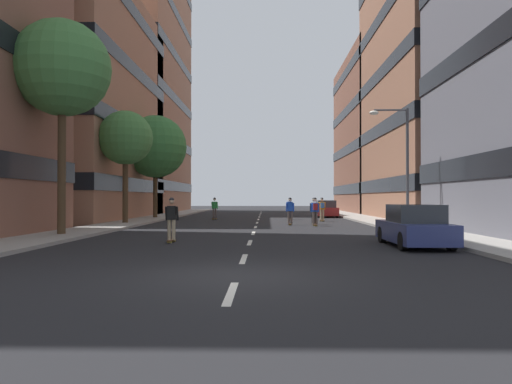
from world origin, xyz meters
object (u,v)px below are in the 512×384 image
(parked_car_near, at_px, (326,209))
(skater_4, at_px, (215,207))
(street_tree_near, at_px, (125,138))
(skater_1, at_px, (290,207))
(street_tree_mid, at_px, (62,69))
(parked_car_mid, at_px, (414,227))
(skater_0, at_px, (172,217))
(skater_3, at_px, (290,210))
(skater_6, at_px, (322,208))
(street_tree_far, at_px, (155,147))
(skater_2, at_px, (314,209))
(skater_5, at_px, (315,210))
(streetlamp_right, at_px, (401,154))

(parked_car_near, height_order, skater_4, skater_4)
(street_tree_near, xyz_separation_m, skater_1, (11.12, 7.71, -4.67))
(street_tree_near, distance_m, street_tree_mid, 10.01)
(parked_car_mid, bearing_deg, skater_0, 171.06)
(parked_car_mid, xyz_separation_m, skater_4, (-9.55, 21.25, 0.29))
(parked_car_mid, bearing_deg, skater_3, 105.75)
(street_tree_near, height_order, skater_6, street_tree_near)
(skater_0, bearing_deg, street_tree_near, 113.95)
(street_tree_far, bearing_deg, parked_car_near, 14.74)
(street_tree_far, bearing_deg, parked_car_mid, -56.77)
(parked_car_mid, bearing_deg, parked_car_near, 90.00)
(parked_car_near, xyz_separation_m, skater_2, (-2.24, -12.10, 0.32))
(street_tree_far, height_order, skater_0, street_tree_far)
(parked_car_mid, bearing_deg, street_tree_near, 136.63)
(street_tree_far, height_order, skater_1, street_tree_far)
(skater_1, xyz_separation_m, skater_3, (-0.35, -7.92, 0.00))
(skater_5, bearing_deg, skater_1, 97.21)
(streetlamp_right, xyz_separation_m, skater_1, (-5.41, 12.75, -3.15))
(parked_car_mid, distance_m, skater_5, 12.68)
(skater_6, bearing_deg, parked_car_mid, -86.21)
(parked_car_near, height_order, skater_1, skater_1)
(skater_5, bearing_deg, skater_6, 79.35)
(skater_2, height_order, skater_5, same)
(parked_car_mid, bearing_deg, streetlamp_right, 77.52)
(street_tree_near, bearing_deg, parked_car_mid, -43.37)
(streetlamp_right, distance_m, skater_6, 10.60)
(streetlamp_right, bearing_deg, skater_2, 128.42)
(skater_6, bearing_deg, parked_car_near, 81.05)
(skater_1, xyz_separation_m, skater_6, (2.26, -3.12, 0.03))
(street_tree_near, relative_size, skater_4, 4.12)
(parked_car_near, bearing_deg, street_tree_near, -139.81)
(skater_3, distance_m, skater_4, 9.57)
(street_tree_far, height_order, skater_5, street_tree_far)
(skater_0, bearing_deg, skater_1, 74.31)
(skater_4, bearing_deg, parked_car_near, 27.07)
(street_tree_mid, bearing_deg, skater_4, 73.69)
(parked_car_mid, height_order, skater_0, skater_0)
(street_tree_mid, relative_size, skater_4, 5.44)
(street_tree_near, distance_m, skater_2, 13.20)
(skater_1, distance_m, skater_4, 6.08)
(street_tree_mid, distance_m, skater_5, 16.31)
(streetlamp_right, distance_m, skater_3, 8.15)
(skater_3, height_order, skater_5, same)
(streetlamp_right, bearing_deg, skater_6, 108.15)
(skater_1, xyz_separation_m, skater_4, (-6.07, -0.26, 0.00))
(parked_car_mid, height_order, skater_2, skater_2)
(street_tree_far, distance_m, skater_2, 15.67)
(parked_car_near, height_order, skater_3, skater_3)
(skater_2, height_order, skater_3, same)
(skater_0, distance_m, skater_3, 13.24)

